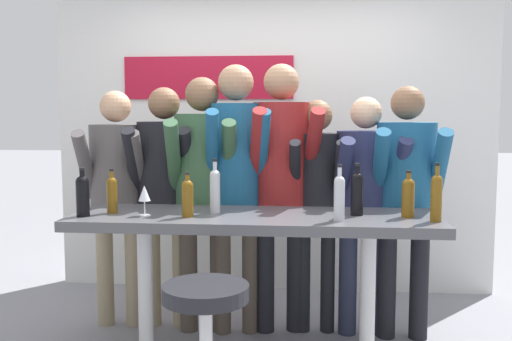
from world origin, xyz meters
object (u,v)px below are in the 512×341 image
object	(u,v)px
wine_bottle_7	(436,196)
person_right	(316,189)
wine_bottle_5	(357,191)
wine_bottle_2	(83,194)
person_far_left	(117,182)
person_left	(165,181)
person_rightmost	(406,185)
person_center_right	(281,168)
wine_bottle_3	(187,196)
bar_stool	(206,339)
person_far_right	(365,190)
wine_bottle_6	(408,195)
person_center	(236,167)
wine_glass_0	(144,194)
wine_bottle_1	(112,193)
wine_bottle_0	(339,196)
person_center_left	(203,176)
wine_bottle_4	(215,189)

from	to	relation	value
wine_bottle_7	person_right	bearing A→B (deg)	131.20
wine_bottle_5	wine_bottle_2	bearing A→B (deg)	-173.39
person_far_left	person_left	bearing A→B (deg)	-3.85
person_right	person_rightmost	size ratio (longest dim) A/B	0.95
person_far_left	person_center_right	xyz separation A→B (m)	(1.16, -0.02, 0.12)
wine_bottle_3	bar_stool	bearing A→B (deg)	-71.92
person_far_left	person_rightmost	bearing A→B (deg)	-8.00
person_far_right	wine_bottle_6	size ratio (longest dim) A/B	6.08
bar_stool	person_right	xyz separation A→B (m)	(0.51, 1.42, 0.51)
wine_bottle_3	wine_bottle_2	bearing A→B (deg)	-176.23
person_center	person_far_left	bearing A→B (deg)	164.91
bar_stool	wine_glass_0	size ratio (longest dim) A/B	4.26
person_far_right	wine_bottle_1	distance (m)	1.67
person_left	wine_bottle_6	world-z (taller)	person_left
bar_stool	wine_bottle_3	distance (m)	0.92
person_center_right	wine_bottle_0	bearing A→B (deg)	-75.70
person_center_right	person_left	bearing A→B (deg)	166.71
person_center_left	wine_glass_0	xyz separation A→B (m)	(-0.22, -0.65, -0.04)
person_far_left	person_center_right	size ratio (longest dim) A/B	0.91
wine_bottle_1	wine_bottle_7	world-z (taller)	wine_bottle_7
person_rightmost	wine_bottle_1	distance (m)	1.89
person_center_left	wine_bottle_3	world-z (taller)	person_center_left
wine_bottle_3	wine_glass_0	xyz separation A→B (m)	(-0.26, 0.01, 0.01)
wine_bottle_2	wine_bottle_4	size ratio (longest dim) A/B	0.87
wine_bottle_2	person_right	bearing A→B (deg)	29.34
wine_bottle_5	person_center_right	bearing A→B (deg)	129.88
person_left	wine_bottle_6	distance (m)	1.69
person_rightmost	wine_glass_0	size ratio (longest dim) A/B	9.62
person_far_left	person_center_left	size ratio (longest dim) A/B	0.95
person_far_right	wine_bottle_1	size ratio (longest dim) A/B	6.20
person_left	wine_bottle_1	bearing A→B (deg)	-107.48
person_center_left	wine_bottle_5	distance (m)	1.13
person_center	wine_bottle_6	xyz separation A→B (m)	(1.06, -0.53, -0.11)
person_center_left	wine_glass_0	bearing A→B (deg)	-116.75
wine_bottle_6	person_center	bearing A→B (deg)	153.14
bar_stool	person_center_right	world-z (taller)	person_center_right
wine_bottle_2	wine_bottle_0	bearing A→B (deg)	-0.13
person_center_left	person_far_left	bearing A→B (deg)	166.89
wine_bottle_7	person_far_left	bearing A→B (deg)	160.25
person_left	wine_bottle_3	size ratio (longest dim) A/B	6.63
wine_bottle_0	wine_bottle_2	distance (m)	1.46
person_center_right	wine_bottle_5	bearing A→B (deg)	-61.37
wine_bottle_4	wine_glass_0	size ratio (longest dim) A/B	1.83
person_center	wine_bottle_5	distance (m)	0.92
person_center_left	person_center	bearing A→B (deg)	-12.57
person_far_right	wine_glass_0	bearing A→B (deg)	-160.62
person_center_left	person_center	xyz separation A→B (m)	(0.23, -0.02, 0.07)
person_left	person_rightmost	bearing A→B (deg)	-6.70
person_center_left	wine_bottle_3	xyz separation A→B (m)	(0.04, -0.66, -0.04)
bar_stool	person_right	world-z (taller)	person_right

